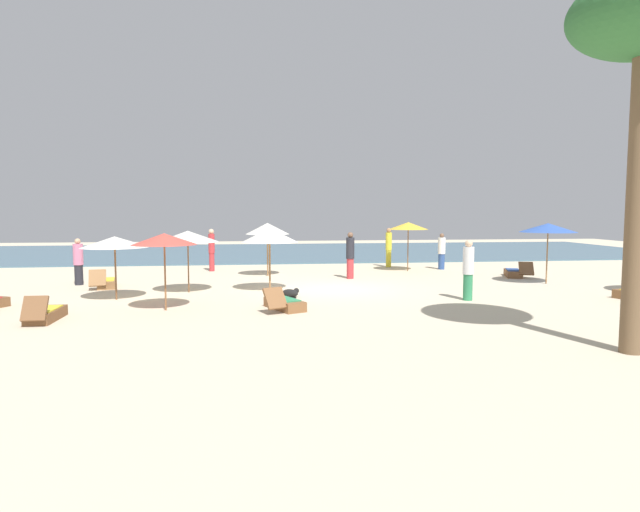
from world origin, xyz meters
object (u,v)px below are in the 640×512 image
at_px(lounger_2, 514,273).
at_px(person_4, 78,262).
at_px(umbrella_2, 115,242).
at_px(umbrella_3, 548,228).
at_px(umbrella_5, 164,239).
at_px(lounger_4, 284,303).
at_px(person_3, 350,255).
at_px(umbrella_6, 267,229).
at_px(person_2, 212,249).
at_px(dog, 291,293).
at_px(lounger_5, 106,283).
at_px(lounger_0, 45,314).
at_px(umbrella_0, 270,235).
at_px(person_5, 389,247).
at_px(umbrella_1, 188,236).
at_px(umbrella_7, 408,226).
at_px(person_0, 468,270).
at_px(person_1, 442,251).

bearing_deg(lounger_2, person_4, -179.14).
relative_size(umbrella_2, umbrella_3, 0.89).
distance_m(umbrella_2, umbrella_5, 2.77).
relative_size(umbrella_5, lounger_4, 1.24).
bearing_deg(person_3, lounger_4, -115.35).
xyz_separation_m(umbrella_6, person_2, (-2.51, 2.07, -1.00)).
height_order(lounger_4, dog, lounger_4).
distance_m(umbrella_3, lounger_5, 16.66).
distance_m(lounger_0, person_2, 11.42).
xyz_separation_m(umbrella_0, lounger_4, (0.27, -3.68, -1.77)).
relative_size(umbrella_2, dog, 3.34).
height_order(person_2, dog, person_2).
relative_size(person_4, dog, 2.83).
distance_m(person_5, dog, 10.37).
bearing_deg(umbrella_6, umbrella_1, -123.09).
xyz_separation_m(umbrella_3, person_2, (-13.06, 5.91, -1.12)).
xyz_separation_m(umbrella_7, lounger_0, (-12.42, -9.79, -1.91)).
bearing_deg(person_4, umbrella_7, 12.17).
relative_size(umbrella_5, umbrella_6, 0.96).
bearing_deg(umbrella_0, lounger_2, 14.13).
bearing_deg(umbrella_7, lounger_2, -34.80).
bearing_deg(umbrella_0, umbrella_7, 39.04).
distance_m(umbrella_1, person_0, 9.35).
bearing_deg(person_5, umbrella_5, -131.07).
relative_size(umbrella_5, person_0, 1.15).
xyz_separation_m(umbrella_3, umbrella_7, (-4.06, 4.84, -0.06)).
distance_m(umbrella_6, person_1, 8.49).
xyz_separation_m(umbrella_7, person_0, (-0.43, -8.10, -1.12)).
bearing_deg(lounger_2, umbrella_6, 170.79).
bearing_deg(person_2, umbrella_1, -92.85).
relative_size(umbrella_3, person_5, 1.20).
relative_size(umbrella_5, person_1, 1.27).
bearing_deg(person_1, lounger_0, -144.15).
xyz_separation_m(umbrella_6, lounger_2, (10.35, -1.68, -1.85)).
bearing_deg(umbrella_3, umbrella_2, -173.47).
bearing_deg(umbrella_2, lounger_2, 14.43).
distance_m(umbrella_6, lounger_5, 6.84).
bearing_deg(person_0, umbrella_2, 172.30).
bearing_deg(person_3, person_0, -64.55).
bearing_deg(person_3, dog, -121.26).
distance_m(person_0, person_5, 9.90).
distance_m(person_2, person_4, 6.15).
bearing_deg(umbrella_5, umbrella_7, 42.15).
distance_m(umbrella_6, person_5, 6.74).
xyz_separation_m(lounger_0, dog, (6.50, 2.82, -0.02)).
xyz_separation_m(lounger_0, person_0, (11.99, 1.69, 0.79)).
bearing_deg(lounger_0, lounger_5, 90.31).
relative_size(lounger_0, person_1, 0.96).
height_order(lounger_0, person_0, person_0).
bearing_deg(person_2, person_0, -46.94).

